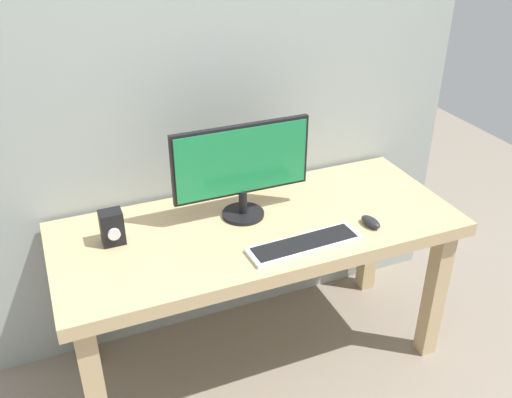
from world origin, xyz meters
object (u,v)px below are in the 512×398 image
(keyboard_primary, at_px, (305,244))
(monitor, at_px, (242,166))
(desk, at_px, (258,243))
(audio_controller, at_px, (112,228))
(mouse, at_px, (371,222))

(keyboard_primary, bearing_deg, monitor, 113.51)
(desk, bearing_deg, audio_controller, 171.65)
(mouse, bearing_deg, keyboard_primary, 177.49)
(keyboard_primary, height_order, mouse, mouse)
(desk, xyz_separation_m, mouse, (0.43, -0.19, 0.12))
(monitor, relative_size, keyboard_primary, 1.26)
(monitor, height_order, audio_controller, monitor)
(desk, relative_size, keyboard_primary, 3.62)
(monitor, relative_size, audio_controller, 4.17)
(monitor, relative_size, mouse, 5.72)
(keyboard_primary, xyz_separation_m, mouse, (0.32, 0.03, 0.01))
(desk, bearing_deg, monitor, 110.88)
(audio_controller, bearing_deg, monitor, 0.74)
(desk, height_order, keyboard_primary, keyboard_primary)
(desk, xyz_separation_m, audio_controller, (-0.59, 0.09, 0.17))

